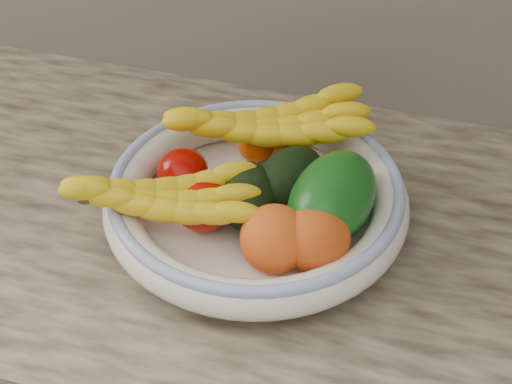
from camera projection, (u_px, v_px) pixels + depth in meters
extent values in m
cube|color=tan|center=(260.00, 228.00, 1.06)|extent=(2.44, 0.66, 0.04)
cylinder|color=silver|center=(256.00, 222.00, 1.03)|extent=(0.13, 0.13, 0.02)
cylinder|color=silver|center=(256.00, 214.00, 1.02)|extent=(0.32, 0.32, 0.01)
torus|color=silver|center=(256.00, 199.00, 1.00)|extent=(0.39, 0.39, 0.05)
torus|color=#3D5BAB|center=(256.00, 186.00, 0.99)|extent=(0.37, 0.37, 0.02)
ellipsoid|color=#F85905|center=(256.00, 144.00, 1.08)|extent=(0.07, 0.07, 0.05)
ellipsoid|color=#FF5F05|center=(294.00, 152.00, 1.06)|extent=(0.06, 0.06, 0.05)
ellipsoid|color=#9D0500|center=(183.00, 172.00, 1.02)|extent=(0.09, 0.09, 0.06)
ellipsoid|color=#B50B00|center=(203.00, 204.00, 0.97)|extent=(0.09, 0.09, 0.07)
ellipsoid|color=black|center=(248.00, 196.00, 0.98)|extent=(0.10, 0.12, 0.07)
ellipsoid|color=black|center=(290.00, 180.00, 1.00)|extent=(0.11, 0.13, 0.08)
ellipsoid|color=#0E4C11|center=(332.00, 200.00, 0.96)|extent=(0.15, 0.17, 0.13)
ellipsoid|color=orange|center=(275.00, 239.00, 0.92)|extent=(0.10, 0.10, 0.08)
ellipsoid|color=orange|center=(316.00, 239.00, 0.92)|extent=(0.09, 0.09, 0.08)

